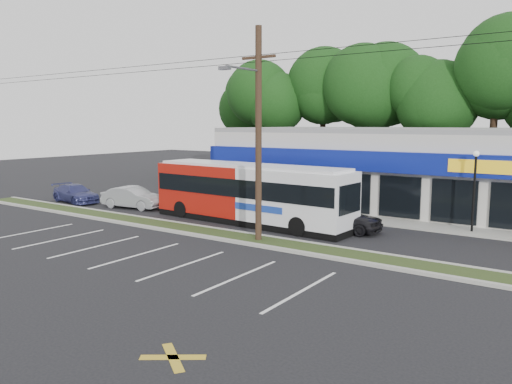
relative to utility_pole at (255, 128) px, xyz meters
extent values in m
plane|color=black|center=(-2.83, -0.93, -5.41)|extent=(120.00, 120.00, 0.00)
cube|color=#253314|center=(-2.83, 0.07, -5.35)|extent=(40.00, 1.60, 0.12)
cube|color=#9E9E93|center=(-2.83, -0.78, -5.34)|extent=(40.00, 0.25, 0.14)
cube|color=#9E9E93|center=(-2.83, 0.92, -5.34)|extent=(40.00, 0.25, 0.14)
cube|color=#9E9E93|center=(2.17, 8.07, -5.36)|extent=(32.00, 2.20, 0.10)
cube|color=beige|center=(2.67, 15.07, -2.91)|extent=(25.00, 12.00, 5.00)
cube|color=#101F95|center=(2.67, 8.82, -2.01)|extent=(25.00, 0.50, 1.20)
cube|color=black|center=(2.67, 9.01, -4.01)|extent=(24.00, 0.12, 2.40)
cube|color=yellow|center=(9.67, 8.55, -2.01)|extent=(6.00, 0.06, 0.70)
cube|color=gray|center=(2.67, 15.07, -0.26)|extent=(25.00, 12.00, 0.30)
cylinder|color=#2D2313|center=(0.17, 0.07, -0.41)|extent=(0.30, 0.30, 10.00)
cube|color=#2D2313|center=(0.17, 0.07, 3.19)|extent=(1.80, 0.12, 0.12)
cylinder|color=#59595E|center=(0.17, -1.13, 2.59)|extent=(0.10, 2.40, 0.10)
cube|color=#59595E|center=(0.17, -2.43, 2.49)|extent=(0.50, 0.25, 0.15)
cylinder|color=black|center=(-2.83, 0.07, 3.29)|extent=(50.00, 0.02, 0.02)
cylinder|color=black|center=(-2.83, 0.07, 2.99)|extent=(50.00, 0.02, 0.02)
cylinder|color=black|center=(8.17, 7.87, -3.41)|extent=(0.12, 0.12, 4.00)
sphere|color=silver|center=(8.17, 7.87, -1.31)|extent=(0.30, 0.30, 0.30)
cylinder|color=black|center=(-18.83, 25.07, -2.55)|extent=(0.56, 0.56, 5.72)
sphere|color=black|center=(-18.83, 25.07, 3.04)|extent=(6.76, 6.76, 6.76)
cylinder|color=black|center=(-13.83, 25.07, -2.55)|extent=(0.56, 0.56, 5.72)
sphere|color=black|center=(-13.83, 25.07, 3.04)|extent=(6.76, 6.76, 6.76)
cylinder|color=black|center=(-8.83, 25.07, -2.55)|extent=(0.56, 0.56, 5.72)
sphere|color=black|center=(-8.83, 25.07, 3.04)|extent=(6.76, 6.76, 6.76)
cylinder|color=black|center=(-3.83, 25.07, -2.55)|extent=(0.56, 0.56, 5.72)
sphere|color=black|center=(-3.83, 25.07, 3.04)|extent=(6.76, 6.76, 6.76)
cylinder|color=black|center=(1.17, 25.07, -2.55)|extent=(0.56, 0.56, 5.72)
sphere|color=black|center=(1.17, 25.07, 3.04)|extent=(6.76, 6.76, 6.76)
cylinder|color=black|center=(6.17, 25.07, -2.55)|extent=(0.56, 0.56, 5.72)
sphere|color=black|center=(6.17, 25.07, 3.04)|extent=(6.76, 6.76, 6.76)
cube|color=#9F140C|center=(-5.89, 3.73, -3.63)|extent=(6.32, 2.88, 2.84)
cube|color=white|center=(0.30, 3.42, -3.63)|extent=(6.32, 2.88, 2.84)
cube|color=black|center=(-2.80, 3.57, -5.21)|extent=(12.50, 3.14, 0.36)
cube|color=black|center=(-2.80, 3.57, -3.30)|extent=(12.26, 3.24, 0.98)
cube|color=black|center=(3.42, 3.27, -3.45)|extent=(0.17, 2.19, 1.45)
cube|color=#193899|center=(-1.32, 2.19, -4.23)|extent=(3.10, 0.18, 0.36)
cube|color=white|center=(-2.80, 3.57, -2.16)|extent=(11.87, 2.90, 0.19)
cylinder|color=black|center=(-7.19, 2.62, -4.92)|extent=(1.00, 0.34, 0.99)
cylinder|color=black|center=(-7.07, 4.96, -4.92)|extent=(1.00, 0.34, 0.99)
cylinder|color=black|center=(1.10, 2.21, -4.92)|extent=(1.00, 0.34, 0.99)
cylinder|color=black|center=(1.22, 4.55, -4.92)|extent=(1.00, 0.34, 0.99)
imported|color=black|center=(2.34, 4.57, -4.67)|extent=(4.40, 1.83, 1.49)
imported|color=#95979B|center=(-12.07, 3.18, -4.69)|extent=(4.55, 2.16, 1.44)
imported|color=navy|center=(-17.41, 2.57, -4.78)|extent=(4.59, 2.39, 1.27)
imported|color=white|center=(-0.83, 5.67, -4.51)|extent=(0.79, 0.70, 1.82)
imported|color=beige|center=(-0.83, 6.55, -4.67)|extent=(0.75, 0.60, 1.48)
camera|label=1|loc=(13.30, -19.17, 0.21)|focal=35.00mm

